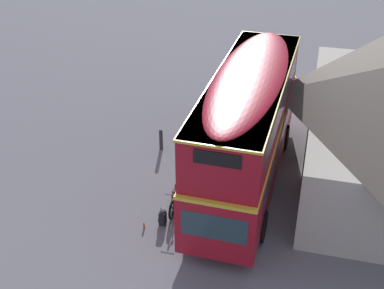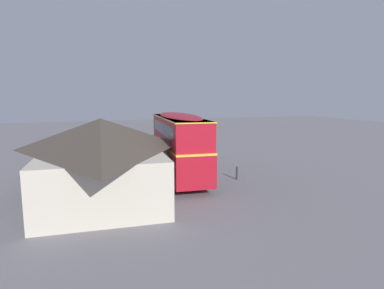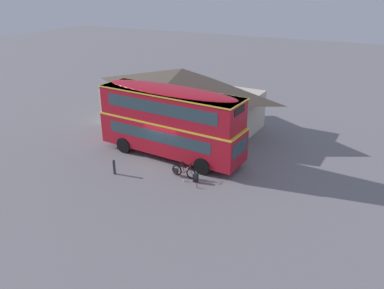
% 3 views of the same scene
% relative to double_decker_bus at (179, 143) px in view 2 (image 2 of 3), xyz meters
% --- Properties ---
extents(ground_plane, '(120.00, 120.00, 0.00)m').
position_rel_double_decker_bus_xyz_m(ground_plane, '(-0.07, -0.64, -2.64)').
color(ground_plane, slate).
extents(double_decker_bus, '(10.27, 3.36, 4.79)m').
position_rel_double_decker_bus_xyz_m(double_decker_bus, '(0.00, 0.00, 0.00)').
color(double_decker_bus, black).
rests_on(double_decker_bus, ground).
extents(touring_bicycle, '(1.69, 0.46, 1.02)m').
position_rel_double_decker_bus_xyz_m(touring_bicycle, '(2.12, -2.29, -2.27)').
color(touring_bicycle, black).
rests_on(touring_bicycle, ground).
extents(backpack_on_ground, '(0.29, 0.28, 0.58)m').
position_rel_double_decker_bus_xyz_m(backpack_on_ground, '(3.08, -2.53, -2.35)').
color(backpack_on_ground, black).
rests_on(backpack_on_ground, ground).
extents(water_bottle_red_squeeze, '(0.07, 0.07, 0.23)m').
position_rel_double_decker_bus_xyz_m(water_bottle_red_squeeze, '(3.45, -3.12, -2.54)').
color(water_bottle_red_squeeze, '#D84C33').
rests_on(water_bottle_red_squeeze, ground).
extents(water_bottle_clear_plastic, '(0.07, 0.07, 0.21)m').
position_rel_double_decker_bus_xyz_m(water_bottle_clear_plastic, '(2.43, -2.76, -2.55)').
color(water_bottle_clear_plastic, silver).
rests_on(water_bottle_clear_plastic, ground).
extents(pub_building, '(12.46, 7.66, 4.71)m').
position_rel_double_decker_bus_xyz_m(pub_building, '(-2.12, 5.65, -0.24)').
color(pub_building, beige).
rests_on(pub_building, ground).
extents(kerb_bollard, '(0.16, 0.16, 0.97)m').
position_rel_double_decker_bus_xyz_m(kerb_bollard, '(-1.85, -3.84, -2.14)').
color(kerb_bollard, '#333338').
rests_on(kerb_bollard, ground).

